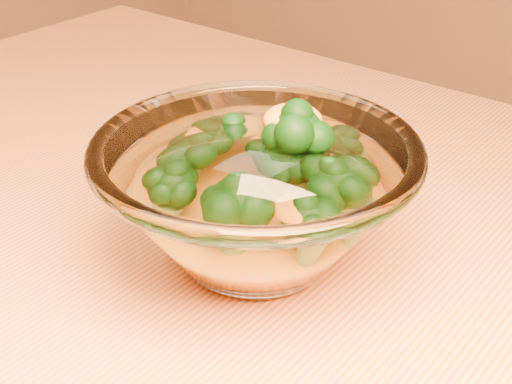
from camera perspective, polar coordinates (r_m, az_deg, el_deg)
table at (r=0.58m, az=0.92°, el=-13.94°), size 1.20×0.80×0.75m
glass_bowl at (r=0.50m, az=-0.00°, el=-0.49°), size 0.23×0.23×0.10m
cheese_sauce at (r=0.51m, az=-0.00°, el=-2.55°), size 0.13×0.13×0.04m
broccoli_heap at (r=0.50m, az=0.88°, el=1.59°), size 0.15×0.15×0.09m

